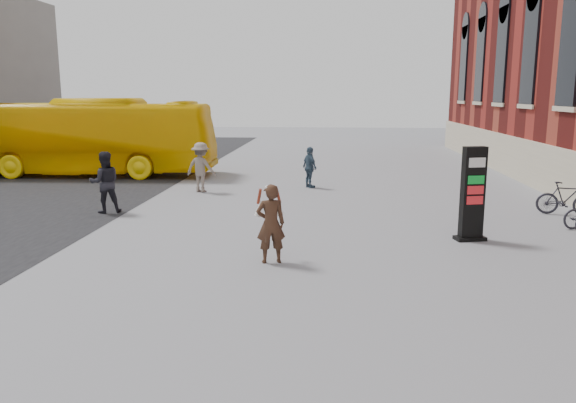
# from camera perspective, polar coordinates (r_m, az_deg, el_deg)

# --- Properties ---
(ground) EXTENTS (100.00, 100.00, 0.00)m
(ground) POSITION_cam_1_polar(r_m,az_deg,el_deg) (13.08, -1.91, -5.44)
(ground) COLOR #9E9EA3
(info_pylon) EXTENTS (0.83, 0.56, 2.39)m
(info_pylon) POSITION_cam_1_polar(r_m,az_deg,el_deg) (14.85, 18.24, 0.72)
(info_pylon) COLOR black
(info_pylon) RESTS_ON ground
(woman) EXTENTS (0.78, 0.74, 1.76)m
(woman) POSITION_cam_1_polar(r_m,az_deg,el_deg) (12.29, -1.78, -2.16)
(woman) COLOR #40261C
(woman) RESTS_ON ground
(bus) EXTENTS (12.56, 3.29, 3.48)m
(bus) POSITION_cam_1_polar(r_m,az_deg,el_deg) (27.37, -20.74, 6.14)
(bus) COLOR yellow
(bus) RESTS_ON road
(pedestrian_a) EXTENTS (1.16, 1.06, 1.92)m
(pedestrian_a) POSITION_cam_1_polar(r_m,az_deg,el_deg) (18.38, -18.11, 1.86)
(pedestrian_a) COLOR black
(pedestrian_a) RESTS_ON ground
(pedestrian_b) EXTENTS (1.36, 1.01, 1.88)m
(pedestrian_b) POSITION_cam_1_polar(r_m,az_deg,el_deg) (21.48, -8.84, 3.45)
(pedestrian_b) COLOR gray
(pedestrian_b) RESTS_ON ground
(pedestrian_c) EXTENTS (0.84, 1.02, 1.62)m
(pedestrian_c) POSITION_cam_1_polar(r_m,az_deg,el_deg) (22.20, 2.23, 3.48)
(pedestrian_c) COLOR #384E62
(pedestrian_c) RESTS_ON ground
(bike_7) EXTENTS (1.77, 0.83, 1.03)m
(bike_7) POSITION_cam_1_polar(r_m,az_deg,el_deg) (19.20, 26.41, 0.27)
(bike_7) COLOR #24232B
(bike_7) RESTS_ON ground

